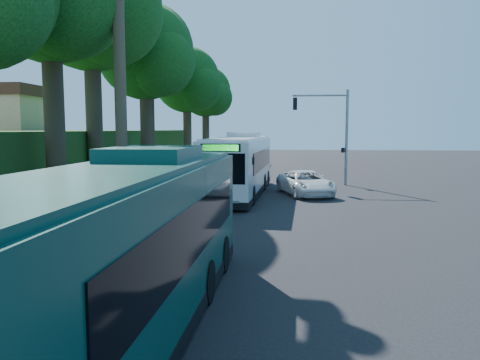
# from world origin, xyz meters

# --- Properties ---
(ground) EXTENTS (140.00, 140.00, 0.00)m
(ground) POSITION_xyz_m (0.00, 0.00, 0.00)
(ground) COLOR black
(ground) RESTS_ON ground
(sidewalk) EXTENTS (4.50, 70.00, 0.12)m
(sidewalk) POSITION_xyz_m (-7.30, 0.00, 0.06)
(sidewalk) COLOR gray
(sidewalk) RESTS_ON ground
(red_curb) EXTENTS (0.25, 30.00, 0.13)m
(red_curb) POSITION_xyz_m (-5.00, -4.00, 0.07)
(red_curb) COLOR maroon
(red_curb) RESTS_ON ground
(grass_verge) EXTENTS (8.00, 70.00, 0.06)m
(grass_verge) POSITION_xyz_m (-13.00, 5.00, 0.03)
(grass_verge) COLOR #234719
(grass_verge) RESTS_ON ground
(bus_shelter) EXTENTS (3.20, 1.51, 2.55)m
(bus_shelter) POSITION_xyz_m (-7.26, -2.86, 1.81)
(bus_shelter) COLOR black
(bus_shelter) RESTS_ON ground
(stop_sign_pole) EXTENTS (0.35, 0.06, 3.17)m
(stop_sign_pole) POSITION_xyz_m (-5.40, -5.00, 2.08)
(stop_sign_pole) COLOR gray
(stop_sign_pole) RESTS_ON ground
(traffic_signal_pole) EXTENTS (4.10, 0.30, 7.00)m
(traffic_signal_pole) POSITION_xyz_m (3.78, 10.00, 4.42)
(traffic_signal_pole) COLOR gray
(traffic_signal_pole) RESTS_ON ground
(tree_1) EXTENTS (10.50, 10.00, 18.26)m
(tree_1) POSITION_xyz_m (-13.37, 7.98, 12.73)
(tree_1) COLOR #382B1E
(tree_1) RESTS_ON ground
(tree_2) EXTENTS (8.82, 8.40, 15.12)m
(tree_2) POSITION_xyz_m (-11.89, 15.98, 10.48)
(tree_2) COLOR #382B1E
(tree_2) RESTS_ON ground
(tree_3) EXTENTS (10.08, 9.60, 17.28)m
(tree_3) POSITION_xyz_m (-13.88, 23.98, 11.98)
(tree_3) COLOR #382B1E
(tree_3) RESTS_ON ground
(tree_4) EXTENTS (8.40, 8.00, 14.14)m
(tree_4) POSITION_xyz_m (-11.40, 31.98, 9.73)
(tree_4) COLOR #382B1E
(tree_4) RESTS_ON ground
(tree_5) EXTENTS (7.35, 7.00, 12.86)m
(tree_5) POSITION_xyz_m (-10.41, 39.99, 8.96)
(tree_5) COLOR #382B1E
(tree_5) RESTS_ON ground
(white_bus) EXTENTS (3.57, 13.35, 3.94)m
(white_bus) POSITION_xyz_m (-2.59, 4.48, 1.92)
(white_bus) COLOR silver
(white_bus) RESTS_ON ground
(teal_bus) EXTENTS (3.04, 12.58, 3.73)m
(teal_bus) POSITION_xyz_m (-3.04, -16.41, 1.82)
(teal_bus) COLOR #0A3B33
(teal_bus) RESTS_ON ground
(pickup) EXTENTS (3.97, 5.97, 1.52)m
(pickup) POSITION_xyz_m (1.56, 4.55, 0.76)
(pickup) COLOR white
(pickup) RESTS_ON ground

